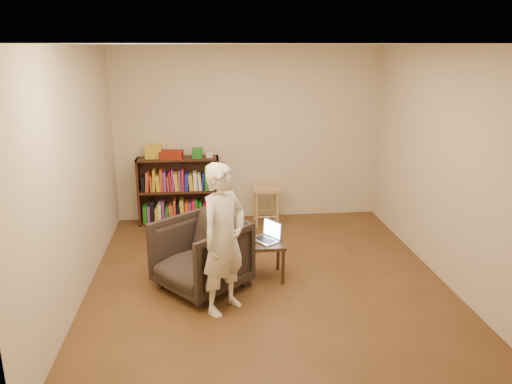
{
  "coord_description": "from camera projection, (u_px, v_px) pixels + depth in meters",
  "views": [
    {
      "loc": [
        -0.67,
        -5.16,
        2.59
      ],
      "look_at": [
        -0.09,
        0.35,
        0.95
      ],
      "focal_mm": 35.0,
      "sensor_mm": 36.0,
      "label": 1
    }
  ],
  "objects": [
    {
      "name": "floor",
      "position": [
        267.0,
        280.0,
        5.72
      ],
      "size": [
        4.5,
        4.5,
        0.0
      ],
      "primitive_type": "plane",
      "color": "#492F17",
      "rests_on": "ground"
    },
    {
      "name": "ceiling",
      "position": [
        268.0,
        44.0,
        4.98
      ],
      "size": [
        4.5,
        4.5,
        0.0
      ],
      "primitive_type": "plane",
      "color": "white",
      "rests_on": "wall_back"
    },
    {
      "name": "wall_back",
      "position": [
        248.0,
        134.0,
        7.5
      ],
      "size": [
        4.0,
        0.0,
        4.0
      ],
      "primitive_type": "plane",
      "rotation": [
        1.57,
        0.0,
        0.0
      ],
      "color": "beige",
      "rests_on": "floor"
    },
    {
      "name": "wall_left",
      "position": [
        76.0,
        175.0,
        5.15
      ],
      "size": [
        0.0,
        4.5,
        4.5
      ],
      "primitive_type": "plane",
      "rotation": [
        1.57,
        0.0,
        1.57
      ],
      "color": "beige",
      "rests_on": "floor"
    },
    {
      "name": "wall_right",
      "position": [
        445.0,
        166.0,
        5.56
      ],
      "size": [
        0.0,
        4.5,
        4.5
      ],
      "primitive_type": "plane",
      "rotation": [
        1.57,
        0.0,
        -1.57
      ],
      "color": "beige",
      "rests_on": "floor"
    },
    {
      "name": "bookshelf",
      "position": [
        179.0,
        194.0,
        7.49
      ],
      "size": [
        1.2,
        0.3,
        1.0
      ],
      "color": "black",
      "rests_on": "floor"
    },
    {
      "name": "box_yellow",
      "position": [
        153.0,
        152.0,
        7.27
      ],
      "size": [
        0.23,
        0.17,
        0.19
      ],
      "primitive_type": "cube",
      "rotation": [
        0.0,
        0.0,
        -0.01
      ],
      "color": "gold",
      "rests_on": "bookshelf"
    },
    {
      "name": "red_cloth",
      "position": [
        171.0,
        155.0,
        7.26
      ],
      "size": [
        0.35,
        0.27,
        0.11
      ],
      "primitive_type": "cube",
      "rotation": [
        0.0,
        0.0,
        -0.09
      ],
      "color": "maroon",
      "rests_on": "bookshelf"
    },
    {
      "name": "box_green",
      "position": [
        197.0,
        153.0,
        7.3
      ],
      "size": [
        0.15,
        0.15,
        0.14
      ],
      "primitive_type": "cube",
      "rotation": [
        0.0,
        0.0,
        -0.07
      ],
      "color": "#1F6A1C",
      "rests_on": "bookshelf"
    },
    {
      "name": "box_white",
      "position": [
        209.0,
        155.0,
        7.35
      ],
      "size": [
        0.11,
        0.11,
        0.07
      ],
      "primitive_type": "cube",
      "rotation": [
        0.0,
        0.0,
        0.14
      ],
      "color": "white",
      "rests_on": "bookshelf"
    },
    {
      "name": "stool",
      "position": [
        266.0,
        194.0,
        7.41
      ],
      "size": [
        0.39,
        0.39,
        0.57
      ],
      "color": "tan",
      "rests_on": "floor"
    },
    {
      "name": "armchair",
      "position": [
        201.0,
        255.0,
        5.43
      ],
      "size": [
        1.2,
        1.2,
        0.78
      ],
      "primitive_type": "imported",
      "rotation": [
        0.0,
        0.0,
        -0.86
      ],
      "color": "#312820",
      "rests_on": "floor"
    },
    {
      "name": "side_table",
      "position": [
        265.0,
        248.0,
        5.69
      ],
      "size": [
        0.43,
        0.43,
        0.44
      ],
      "color": "#301F10",
      "rests_on": "floor"
    },
    {
      "name": "laptop",
      "position": [
        268.0,
        235.0,
        5.7
      ],
      "size": [
        0.36,
        0.38,
        0.23
      ],
      "rotation": [
        0.0,
        0.0,
        -0.98
      ],
      "color": "silver",
      "rests_on": "side_table"
    },
    {
      "name": "person",
      "position": [
        224.0,
        239.0,
        4.88
      ],
      "size": [
        0.65,
        0.65,
        1.53
      ],
      "primitive_type": "imported",
      "rotation": [
        0.0,
        0.0,
        0.78
      ],
      "color": "beige",
      "rests_on": "floor"
    }
  ]
}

